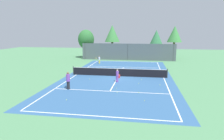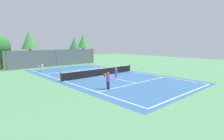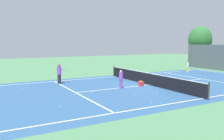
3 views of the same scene
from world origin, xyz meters
TOP-DOWN VIEW (x-y plane):
  - ground_plane at (0.00, 0.00)m, footprint 80.00×80.00m
  - court_surface at (0.00, 0.00)m, footprint 13.00×25.00m
  - tennis_net at (0.00, 0.00)m, footprint 11.90×0.10m
  - perimeter_fence at (0.00, 14.00)m, footprint 18.00×0.12m
  - tree_0 at (9.15, 18.34)m, footprint 2.95×2.95m
  - tree_1 at (-3.59, 17.64)m, footprint 3.13×3.13m
  - tree_2 at (5.40, 16.09)m, footprint 2.54×2.54m
  - tree_3 at (-8.85, 16.15)m, footprint 3.30×3.39m
  - player_0 at (-4.56, 9.23)m, footprint 0.87×0.42m
  - player_1 at (0.21, -2.83)m, footprint 0.30×0.30m
  - player_2 at (-4.14, -6.32)m, footprint 0.63×0.93m
  - ball_crate at (0.07, -0.86)m, footprint 0.43×0.33m
  - tennis_ball_0 at (3.55, 1.91)m, footprint 0.07×0.07m
  - tennis_ball_1 at (-3.53, 7.87)m, footprint 0.07×0.07m
  - tennis_ball_2 at (-3.14, -2.23)m, footprint 0.07×0.07m
  - tennis_ball_3 at (0.46, -5.38)m, footprint 0.07×0.07m
  - tennis_ball_4 at (-3.11, -9.37)m, footprint 0.07×0.07m
  - tennis_ball_5 at (2.60, -3.22)m, footprint 0.07×0.07m
  - tennis_ball_6 at (-1.15, 5.00)m, footprint 0.07×0.07m
  - tennis_ball_7 at (2.66, -6.48)m, footprint 0.07×0.07m
  - tennis_ball_8 at (2.19, 7.15)m, footprint 0.07×0.07m
  - tennis_ball_9 at (4.79, -3.49)m, footprint 0.07×0.07m
  - tennis_ball_10 at (3.19, -8.49)m, footprint 0.07×0.07m
  - tennis_ball_11 at (1.04, 6.27)m, footprint 0.07×0.07m
  - tennis_ball_12 at (2.87, -1.49)m, footprint 0.07×0.07m
  - tennis_ball_13 at (0.72, -6.73)m, footprint 0.07×0.07m

SIDE VIEW (x-z plane):
  - ground_plane at x=0.00m, z-range 0.00..0.00m
  - court_surface at x=0.00m, z-range 0.00..0.01m
  - tennis_ball_0 at x=3.55m, z-range 0.00..0.07m
  - tennis_ball_1 at x=-3.53m, z-range 0.00..0.07m
  - tennis_ball_2 at x=-3.14m, z-range 0.00..0.07m
  - tennis_ball_3 at x=0.46m, z-range 0.00..0.07m
  - tennis_ball_4 at x=-3.11m, z-range 0.00..0.07m
  - tennis_ball_5 at x=2.60m, z-range 0.00..0.07m
  - tennis_ball_6 at x=-1.15m, z-range 0.00..0.07m
  - tennis_ball_7 at x=2.66m, z-range 0.00..0.07m
  - tennis_ball_8 at x=2.19m, z-range 0.00..0.07m
  - tennis_ball_9 at x=4.79m, z-range 0.00..0.07m
  - tennis_ball_10 at x=3.19m, z-range 0.00..0.07m
  - tennis_ball_11 at x=1.04m, z-range 0.00..0.07m
  - tennis_ball_12 at x=2.87m, z-range 0.00..0.07m
  - tennis_ball_13 at x=0.72m, z-range 0.00..0.07m
  - ball_crate at x=0.07m, z-range -0.03..0.40m
  - tennis_net at x=0.00m, z-range -0.04..1.06m
  - player_0 at x=-4.56m, z-range 0.03..1.36m
  - player_1 at x=0.21m, z-range 0.02..1.41m
  - player_2 at x=-4.14m, z-range 0.03..1.73m
  - perimeter_fence at x=0.00m, z-range 0.00..3.20m
  - tree_3 at x=-8.85m, z-range 0.91..6.75m
  - tree_2 at x=5.40m, z-range 1.40..7.15m
  - tree_0 at x=9.15m, z-range 1.60..8.21m
  - tree_1 at x=-3.59m, z-range 1.59..8.38m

